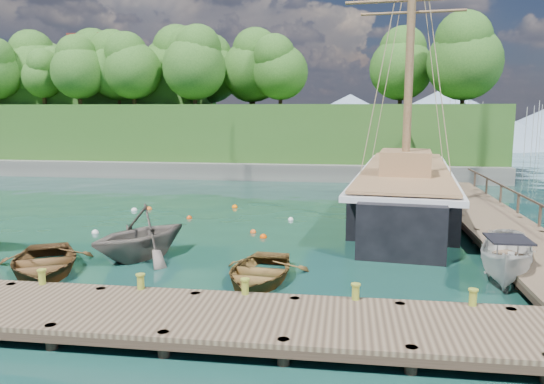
{
  "coord_description": "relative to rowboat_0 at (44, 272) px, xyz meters",
  "views": [
    {
      "loc": [
        4.69,
        -18.8,
        5.64
      ],
      "look_at": [
        1.44,
        4.11,
        2.0
      ],
      "focal_mm": 35.0,
      "sensor_mm": 36.0,
      "label": 1
    }
  ],
  "objects": [
    {
      "name": "bollard_4",
      "position": [
        13.7,
        -2.82,
        0.0
      ],
      "size": [
        0.26,
        0.26,
        0.45
      ],
      "primitive_type": "cylinder",
      "color": "olive",
      "rests_on": "ground"
    },
    {
      "name": "mooring_buoy_0",
      "position": [
        -0.96,
        5.76,
        0.0
      ],
      "size": [
        0.32,
        0.32,
        0.32
      ],
      "primitive_type": "sphere",
      "color": "silver",
      "rests_on": "ground"
    },
    {
      "name": "dock_near",
      "position": [
        7.7,
        -4.22,
        0.43
      ],
      "size": [
        20.0,
        3.2,
        1.1
      ],
      "color": "#453628",
      "rests_on": "ground"
    },
    {
      "name": "rowboat_1",
      "position": [
        2.68,
        2.17,
        0.0
      ],
      "size": [
        5.21,
        5.4,
        2.19
      ],
      "primitive_type": "imported",
      "rotation": [
        0.0,
        0.0,
        -0.54
      ],
      "color": "#625951",
      "rests_on": "ground"
    },
    {
      "name": "dock_east",
      "position": [
        17.2,
        9.28,
        0.43
      ],
      "size": [
        3.2,
        24.0,
        1.1
      ],
      "color": "#453628",
      "rests_on": "ground"
    },
    {
      "name": "mooring_buoy_6",
      "position": [
        -1.32,
        11.16,
        0.0
      ],
      "size": [
        0.34,
        0.34,
        0.34
      ],
      "primitive_type": "sphere",
      "color": "white",
      "rests_on": "ground"
    },
    {
      "name": "headland",
      "position": [
        -7.17,
        33.64,
        5.54
      ],
      "size": [
        51.0,
        19.31,
        12.9
      ],
      "color": "#474744",
      "rests_on": "ground"
    },
    {
      "name": "mooring_buoy_2",
      "position": [
        6.2,
        6.88,
        0.0
      ],
      "size": [
        0.28,
        0.28,
        0.28
      ],
      "primitive_type": "sphere",
      "color": "#D85518",
      "rests_on": "ground"
    },
    {
      "name": "mooring_buoy_3",
      "position": [
        7.61,
        9.92,
        0.0
      ],
      "size": [
        0.27,
        0.27,
        0.27
      ],
      "primitive_type": "sphere",
      "color": "white",
      "rests_on": "ground"
    },
    {
      "name": "mooring_buoy_1",
      "position": [
        2.35,
        9.55,
        0.0
      ],
      "size": [
        0.29,
        0.29,
        0.29
      ],
      "primitive_type": "sphere",
      "color": "#DD460E",
      "rests_on": "ground"
    },
    {
      "name": "mooring_buoy_7",
      "position": [
        6.81,
        6.02,
        0.0
      ],
      "size": [
        0.31,
        0.31,
        0.31
      ],
      "primitive_type": "sphere",
      "color": "#ED4700",
      "rests_on": "ground"
    },
    {
      "name": "schooner",
      "position": [
        13.58,
        12.82,
        1.06
      ],
      "size": [
        6.94,
        26.42,
        19.18
      ],
      "rotation": [
        0.0,
        0.0,
        -0.12
      ],
      "color": "black",
      "rests_on": "ground"
    },
    {
      "name": "bollard_0",
      "position": [
        1.7,
        -2.82,
        0.0
      ],
      "size": [
        0.26,
        0.26,
        0.45
      ],
      "primitive_type": "cylinder",
      "color": "olive",
      "rests_on": "ground"
    },
    {
      "name": "rowboat_0",
      "position": [
        0.0,
        0.0,
        0.0
      ],
      "size": [
        5.01,
        5.6,
        0.96
      ],
      "primitive_type": "imported",
      "rotation": [
        0.0,
        0.0,
        0.46
      ],
      "color": "#4E341A",
      "rests_on": "ground"
    },
    {
      "name": "cabin_boat_white",
      "position": [
        15.7,
        1.29,
        0.0
      ],
      "size": [
        2.81,
        4.57,
        1.66
      ],
      "primitive_type": "imported",
      "rotation": [
        0.0,
        0.0,
        -0.3
      ],
      "color": "beige",
      "rests_on": "ground"
    },
    {
      "name": "mooring_buoy_4",
      "position": [
        -0.63,
        11.65,
        0.0
      ],
      "size": [
        0.32,
        0.32,
        0.32
      ],
      "primitive_type": "sphere",
      "color": "#CF5819",
      "rests_on": "ground"
    },
    {
      "name": "mooring_buoy_5",
      "position": [
        4.05,
        12.88,
        0.0
      ],
      "size": [
        0.33,
        0.33,
        0.33
      ],
      "primitive_type": "sphere",
      "color": "#FB6500",
      "rests_on": "ground"
    },
    {
      "name": "bollard_3",
      "position": [
        10.7,
        -2.82,
        0.0
      ],
      "size": [
        0.26,
        0.26,
        0.45
      ],
      "primitive_type": "cylinder",
      "color": "olive",
      "rests_on": "ground"
    },
    {
      "name": "bollard_2",
      "position": [
        7.7,
        -2.82,
        0.0
      ],
      "size": [
        0.26,
        0.26,
        0.45
      ],
      "primitive_type": "cylinder",
      "color": "olive",
      "rests_on": "ground"
    },
    {
      "name": "rowboat_2",
      "position": [
        7.58,
        0.15,
        0.0
      ],
      "size": [
        3.31,
        4.4,
        0.86
      ],
      "primitive_type": "imported",
      "rotation": [
        0.0,
        0.0,
        -0.08
      ],
      "color": "brown",
      "rests_on": "ground"
    },
    {
      "name": "distant_ridge",
      "position": [
        10.01,
        72.28,
        4.35
      ],
      "size": [
        117.0,
        40.0,
        10.0
      ],
      "color": "#728CA5",
      "rests_on": "ground"
    },
    {
      "name": "ground",
      "position": [
        5.7,
        2.28,
        0.0
      ],
      "size": [
        160.0,
        160.0,
        0.0
      ],
      "primitive_type": "plane",
      "color": "#103325",
      "rests_on": "ground"
    },
    {
      "name": "bollard_1",
      "position": [
        4.7,
        -2.82,
        0.0
      ],
      "size": [
        0.26,
        0.26,
        0.45
      ],
      "primitive_type": "cylinder",
      "color": "olive",
      "rests_on": "ground"
    }
  ]
}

